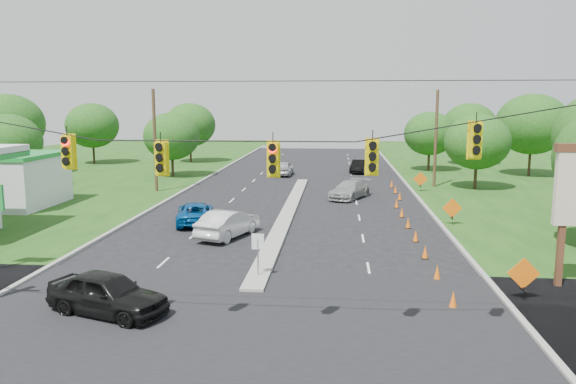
# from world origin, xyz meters

# --- Properties ---
(ground) EXTENTS (160.00, 160.00, 0.00)m
(ground) POSITION_xyz_m (0.00, 0.00, 0.00)
(ground) COLOR black
(ground) RESTS_ON ground
(cross_street) EXTENTS (160.00, 14.00, 0.02)m
(cross_street) POSITION_xyz_m (0.00, 0.00, 0.00)
(cross_street) COLOR black
(cross_street) RESTS_ON ground
(curb_left) EXTENTS (0.25, 110.00, 0.16)m
(curb_left) POSITION_xyz_m (-10.10, 30.00, 0.00)
(curb_left) COLOR gray
(curb_left) RESTS_ON ground
(curb_right) EXTENTS (0.25, 110.00, 0.16)m
(curb_right) POSITION_xyz_m (10.10, 30.00, 0.00)
(curb_right) COLOR gray
(curb_right) RESTS_ON ground
(median) EXTENTS (1.00, 34.00, 0.18)m
(median) POSITION_xyz_m (0.00, 21.00, 0.00)
(median) COLOR gray
(median) RESTS_ON ground
(median_sign) EXTENTS (0.55, 0.06, 2.05)m
(median_sign) POSITION_xyz_m (0.00, 6.00, 1.46)
(median_sign) COLOR gray
(median_sign) RESTS_ON ground
(signal_span) EXTENTS (25.60, 0.32, 9.00)m
(signal_span) POSITION_xyz_m (-0.05, -1.00, 4.97)
(signal_span) COLOR #422D1C
(signal_span) RESTS_ON ground
(utility_pole_far_left) EXTENTS (0.28, 0.28, 9.00)m
(utility_pole_far_left) POSITION_xyz_m (-12.50, 30.00, 4.50)
(utility_pole_far_left) COLOR #422D1C
(utility_pole_far_left) RESTS_ON ground
(utility_pole_far_right) EXTENTS (0.28, 0.28, 9.00)m
(utility_pole_far_right) POSITION_xyz_m (12.50, 35.00, 4.50)
(utility_pole_far_right) COLOR #422D1C
(utility_pole_far_right) RESTS_ON ground
(cone_0) EXTENTS (0.32, 0.32, 0.70)m
(cone_0) POSITION_xyz_m (7.93, 3.00, 0.35)
(cone_0) COLOR orange
(cone_0) RESTS_ON ground
(cone_1) EXTENTS (0.32, 0.32, 0.70)m
(cone_1) POSITION_xyz_m (7.93, 6.50, 0.35)
(cone_1) COLOR orange
(cone_1) RESTS_ON ground
(cone_2) EXTENTS (0.32, 0.32, 0.70)m
(cone_2) POSITION_xyz_m (7.93, 10.00, 0.35)
(cone_2) COLOR orange
(cone_2) RESTS_ON ground
(cone_3) EXTENTS (0.32, 0.32, 0.70)m
(cone_3) POSITION_xyz_m (7.93, 13.50, 0.35)
(cone_3) COLOR orange
(cone_3) RESTS_ON ground
(cone_4) EXTENTS (0.32, 0.32, 0.70)m
(cone_4) POSITION_xyz_m (7.93, 17.00, 0.35)
(cone_4) COLOR orange
(cone_4) RESTS_ON ground
(cone_5) EXTENTS (0.32, 0.32, 0.70)m
(cone_5) POSITION_xyz_m (7.93, 20.50, 0.35)
(cone_5) COLOR orange
(cone_5) RESTS_ON ground
(cone_6) EXTENTS (0.32, 0.32, 0.70)m
(cone_6) POSITION_xyz_m (7.93, 24.00, 0.35)
(cone_6) COLOR orange
(cone_6) RESTS_ON ground
(cone_7) EXTENTS (0.32, 0.32, 0.70)m
(cone_7) POSITION_xyz_m (8.53, 27.50, 0.35)
(cone_7) COLOR orange
(cone_7) RESTS_ON ground
(cone_8) EXTENTS (0.32, 0.32, 0.70)m
(cone_8) POSITION_xyz_m (8.53, 31.00, 0.35)
(cone_8) COLOR orange
(cone_8) RESTS_ON ground
(cone_9) EXTENTS (0.32, 0.32, 0.70)m
(cone_9) POSITION_xyz_m (8.53, 34.50, 0.35)
(cone_9) COLOR orange
(cone_9) RESTS_ON ground
(work_sign_0) EXTENTS (1.27, 0.58, 1.37)m
(work_sign_0) POSITION_xyz_m (10.80, 4.00, 1.09)
(work_sign_0) COLOR black
(work_sign_0) RESTS_ON ground
(work_sign_1) EXTENTS (1.27, 0.58, 1.37)m
(work_sign_1) POSITION_xyz_m (10.80, 18.00, 1.09)
(work_sign_1) COLOR black
(work_sign_1) RESTS_ON ground
(work_sign_2) EXTENTS (1.27, 0.58, 1.37)m
(work_sign_2) POSITION_xyz_m (10.80, 32.00, 1.09)
(work_sign_2) COLOR black
(work_sign_2) RESTS_ON ground
(tree_2) EXTENTS (5.88, 5.88, 6.86)m
(tree_2) POSITION_xyz_m (-26.00, 30.00, 4.34)
(tree_2) COLOR black
(tree_2) RESTS_ON ground
(tree_3) EXTENTS (7.56, 7.56, 8.82)m
(tree_3) POSITION_xyz_m (-32.00, 40.00, 5.58)
(tree_3) COLOR black
(tree_3) RESTS_ON ground
(tree_4) EXTENTS (6.72, 6.72, 7.84)m
(tree_4) POSITION_xyz_m (-28.00, 52.00, 4.96)
(tree_4) COLOR black
(tree_4) RESTS_ON ground
(tree_5) EXTENTS (5.88, 5.88, 6.86)m
(tree_5) POSITION_xyz_m (-14.00, 40.00, 4.34)
(tree_5) COLOR black
(tree_5) RESTS_ON ground
(tree_6) EXTENTS (6.72, 6.72, 7.84)m
(tree_6) POSITION_xyz_m (-16.00, 55.00, 4.96)
(tree_6) COLOR black
(tree_6) RESTS_ON ground
(tree_9) EXTENTS (5.88, 5.88, 6.86)m
(tree_9) POSITION_xyz_m (16.00, 34.00, 4.34)
(tree_9) COLOR black
(tree_9) RESTS_ON ground
(tree_10) EXTENTS (7.56, 7.56, 8.82)m
(tree_10) POSITION_xyz_m (24.00, 44.00, 5.58)
(tree_10) COLOR black
(tree_10) RESTS_ON ground
(tree_11) EXTENTS (6.72, 6.72, 7.84)m
(tree_11) POSITION_xyz_m (20.00, 55.00, 4.96)
(tree_11) COLOR black
(tree_11) RESTS_ON ground
(tree_12) EXTENTS (5.88, 5.88, 6.86)m
(tree_12) POSITION_xyz_m (14.00, 48.00, 4.34)
(tree_12) COLOR black
(tree_12) RESTS_ON ground
(black_sedan) EXTENTS (5.09, 3.37, 1.61)m
(black_sedan) POSITION_xyz_m (-4.93, 1.23, 0.80)
(black_sedan) COLOR black
(black_sedan) RESTS_ON ground
(white_sedan) EXTENTS (3.25, 5.19, 1.62)m
(white_sedan) POSITION_xyz_m (-2.86, 13.70, 0.81)
(white_sedan) COLOR #B7B7B7
(white_sedan) RESTS_ON ground
(blue_pickup) EXTENTS (3.44, 5.47, 1.41)m
(blue_pickup) POSITION_xyz_m (-5.69, 17.17, 0.70)
(blue_pickup) COLOR #06488F
(blue_pickup) RESTS_ON ground
(silver_car_far) EXTENTS (3.98, 5.46, 1.47)m
(silver_car_far) POSITION_xyz_m (4.49, 27.93, 0.73)
(silver_car_far) COLOR #969696
(silver_car_far) RESTS_ON ground
(silver_car_oncoming) EXTENTS (2.06, 4.70, 1.57)m
(silver_car_oncoming) POSITION_xyz_m (-2.37, 42.47, 0.79)
(silver_car_oncoming) COLOR #B3B3B3
(silver_car_oncoming) RESTS_ON ground
(dark_car_receding) EXTENTS (2.33, 4.69, 1.48)m
(dark_car_receding) POSITION_xyz_m (5.92, 45.49, 0.74)
(dark_car_receding) COLOR black
(dark_car_receding) RESTS_ON ground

